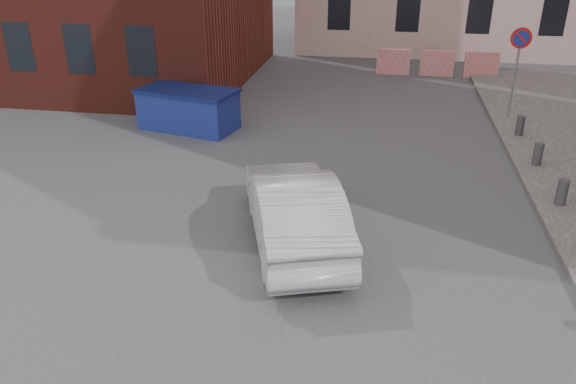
# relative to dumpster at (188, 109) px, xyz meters

# --- Properties ---
(ground) EXTENTS (120.00, 120.00, 0.00)m
(ground) POSITION_rel_dumpster_xyz_m (3.32, -7.09, -0.59)
(ground) COLOR #38383A
(ground) RESTS_ON ground
(no_parking_sign) EXTENTS (0.60, 0.09, 2.65)m
(no_parking_sign) POSITION_rel_dumpster_xyz_m (9.32, 2.40, 1.43)
(no_parking_sign) COLOR gray
(no_parking_sign) RESTS_ON sidewalk
(bollards) EXTENTS (0.22, 9.02, 0.55)m
(bollards) POSITION_rel_dumpster_xyz_m (9.32, -3.69, -0.19)
(bollards) COLOR #3A3A3D
(bollards) RESTS_ON sidewalk
(barriers) EXTENTS (4.70, 0.18, 1.00)m
(barriers) POSITION_rel_dumpster_xyz_m (7.52, 7.91, -0.09)
(barriers) COLOR red
(barriers) RESTS_ON ground
(dumpster) EXTENTS (3.04, 2.03, 1.17)m
(dumpster) POSITION_rel_dumpster_xyz_m (0.00, 0.00, 0.00)
(dumpster) COLOR navy
(dumpster) RESTS_ON ground
(silver_car) EXTENTS (2.71, 4.42, 1.38)m
(silver_car) POSITION_rel_dumpster_xyz_m (4.09, -5.96, 0.10)
(silver_car) COLOR #9C9FA3
(silver_car) RESTS_ON ground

